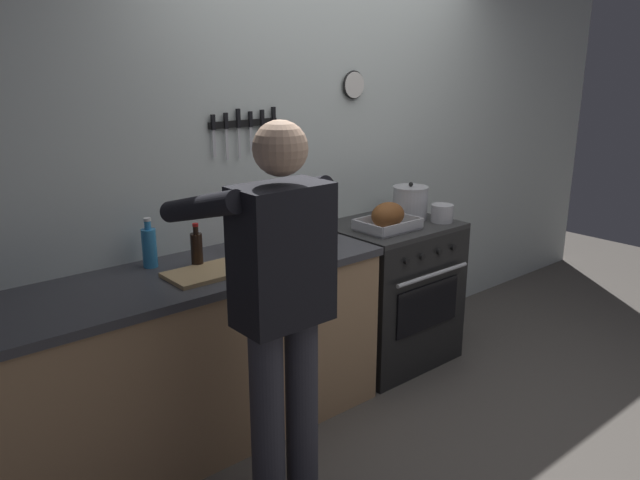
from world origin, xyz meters
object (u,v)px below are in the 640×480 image
cutting_board (206,273)px  bottle_hot_sauce (238,237)px  stove (389,292)px  roasting_pan (388,218)px  person_cook (280,299)px  saucepan (442,213)px  bottle_soy_sauce (197,249)px  stock_pot (410,202)px  bottle_olive_oil (278,215)px  bottle_dish_soap (149,247)px

cutting_board → bottle_hot_sauce: 0.39m
stove → roasting_pan: 0.54m
stove → person_cook: size_ratio=0.54×
saucepan → bottle_soy_sauce: size_ratio=0.62×
stock_pot → bottle_soy_sauce: size_ratio=1.06×
person_cook → stock_pot: bearing=-73.4°
bottle_olive_oil → bottle_hot_sauce: bearing=-160.3°
stove → person_cook: bearing=-153.9°
stock_pot → saucepan: bearing=-65.0°
saucepan → bottle_olive_oil: 1.04m
person_cook → bottle_olive_oil: (0.67, 0.91, 0.06)m
stove → person_cook: person_cook is taller
stock_pot → bottle_hot_sauce: size_ratio=1.25×
stock_pot → bottle_olive_oil: (-0.86, 0.23, 0.01)m
stock_pot → saucepan: stock_pot is taller
bottle_hot_sauce → bottle_olive_oil: 0.38m
cutting_board → bottle_hot_sauce: size_ratio=1.94×
cutting_board → person_cook: bearing=-89.5°
cutting_board → bottle_olive_oil: bottle_olive_oil is taller
stove → bottle_soy_sauce: size_ratio=4.10×
stove → bottle_olive_oil: 0.92m
stove → bottle_dish_soap: bearing=172.8°
roasting_pan → cutting_board: (-1.23, -0.01, -0.06)m
bottle_hot_sauce → bottle_dish_soap: bearing=171.9°
bottle_olive_oil → roasting_pan: bearing=-30.9°
bottle_hot_sauce → bottle_soy_sauce: (-0.29, -0.09, 0.01)m
bottle_olive_oil → saucepan: bearing=-24.0°
bottle_soy_sauce → bottle_dish_soap: bearing=138.4°
stock_pot → bottle_hot_sauce: bearing=175.1°
saucepan → bottle_dish_soap: (-1.77, 0.36, 0.05)m
person_cook → bottle_soy_sauce: size_ratio=7.55×
person_cook → saucepan: person_cook is taller
stove → saucepan: (0.27, -0.17, 0.50)m
stove → saucepan: size_ratio=6.58×
stock_pot → bottle_dish_soap: bearing=174.2°
person_cook → bottle_dish_soap: person_cook is taller
saucepan → bottle_olive_oil: size_ratio=0.50×
bottle_dish_soap → bottle_soy_sauce: bottle_dish_soap is taller
stove → cutting_board: bearing=-176.2°
saucepan → bottle_olive_oil: (-0.95, 0.42, 0.06)m
stove → bottle_dish_soap: 1.61m
bottle_dish_soap → bottle_olive_oil: 0.82m
roasting_pan → bottle_hot_sauce: size_ratio=1.89×
bottle_hot_sauce → bottle_soy_sauce: bottle_soy_sauce is taller
cutting_board → bottle_hot_sauce: bottle_hot_sauce is taller
bottle_hot_sauce → bottle_olive_oil: bottle_olive_oil is taller
bottle_dish_soap → bottle_soy_sauce: size_ratio=1.11×
bottle_dish_soap → stove: bearing=-7.2°
stock_pot → bottle_hot_sauce: 1.22m
roasting_pan → cutting_board: bearing=-179.5°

